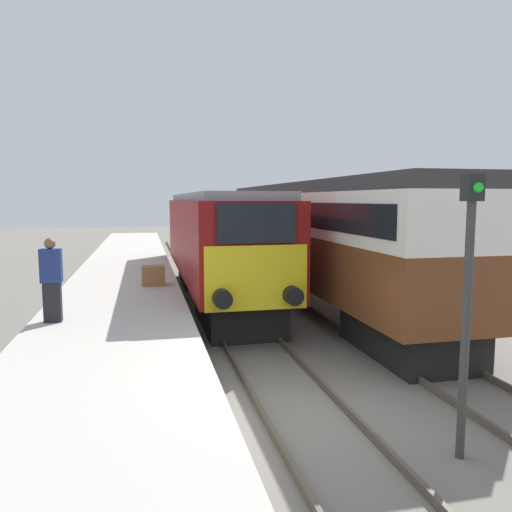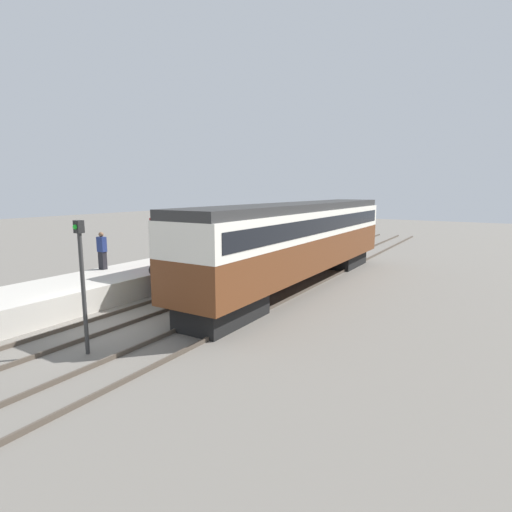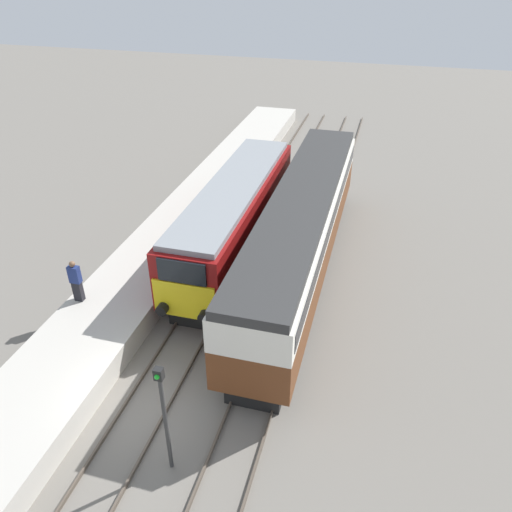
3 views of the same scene
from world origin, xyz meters
name	(u,v)px [view 2 (image 2 of 3)]	position (x,y,z in m)	size (l,w,h in m)	color
ground_plane	(99,327)	(0.00, 0.00, 0.00)	(120.00, 120.00, 0.00)	slate
platform_left	(182,267)	(-3.30, 8.00, 0.49)	(3.50, 50.00, 0.98)	#B7B2A8
rails_near_track	(192,294)	(0.00, 5.00, 0.07)	(1.51, 60.00, 0.14)	#4C4238
rails_far_track	(255,305)	(3.40, 5.00, 0.07)	(1.50, 60.00, 0.14)	#4C4238
locomotive	(252,238)	(0.00, 10.20, 2.12)	(2.70, 13.20, 3.83)	black
passenger_carriage	(300,237)	(3.40, 9.30, 2.52)	(2.75, 17.43, 4.18)	black
person_on_platform	(102,251)	(-4.54, 3.73, 1.90)	(0.44, 0.26, 1.83)	black
signal_post	(82,276)	(1.70, -1.69, 2.35)	(0.24, 0.28, 3.96)	#333333
luggage_crate	(195,255)	(-2.32, 8.00, 1.28)	(0.70, 0.56, 0.60)	olive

